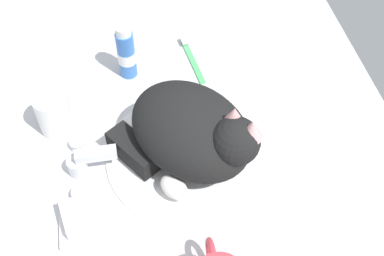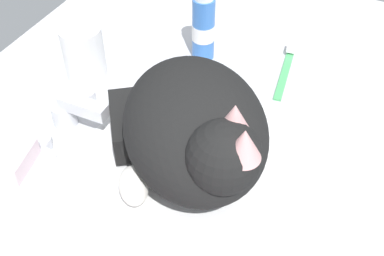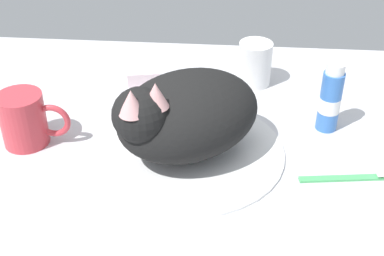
% 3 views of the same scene
% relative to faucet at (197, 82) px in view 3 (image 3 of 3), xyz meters
% --- Properties ---
extents(ground_plane, '(1.10, 0.83, 0.03)m').
position_rel_faucet_xyz_m(ground_plane, '(0.00, -0.20, -0.04)').
color(ground_plane, silver).
extents(sink_basin, '(0.32, 0.32, 0.01)m').
position_rel_faucet_xyz_m(sink_basin, '(0.00, -0.20, -0.02)').
color(sink_basin, white).
rests_on(sink_basin, ground_plane).
extents(faucet, '(0.14, 0.09, 0.05)m').
position_rel_faucet_xyz_m(faucet, '(0.00, 0.00, 0.00)').
color(faucet, silver).
rests_on(faucet, ground_plane).
extents(cat, '(0.30, 0.29, 0.16)m').
position_rel_faucet_xyz_m(cat, '(-0.01, -0.20, 0.06)').
color(cat, black).
rests_on(cat, sink_basin).
extents(coffee_mug, '(0.12, 0.08, 0.09)m').
position_rel_faucet_xyz_m(coffee_mug, '(-0.27, -0.19, 0.02)').
color(coffee_mug, '#C63842').
rests_on(coffee_mug, ground_plane).
extents(rinse_cup, '(0.07, 0.07, 0.09)m').
position_rel_faucet_xyz_m(rinse_cup, '(0.11, 0.05, 0.02)').
color(rinse_cup, white).
rests_on(rinse_cup, ground_plane).
extents(soap_dish, '(0.09, 0.06, 0.01)m').
position_rel_faucet_xyz_m(soap_dish, '(-0.11, 0.01, -0.02)').
color(soap_dish, white).
rests_on(soap_dish, ground_plane).
extents(soap_bar, '(0.07, 0.06, 0.03)m').
position_rel_faucet_xyz_m(soap_bar, '(-0.11, 0.01, 0.00)').
color(soap_bar, silver).
rests_on(soap_bar, soap_dish).
extents(toothpaste_bottle, '(0.04, 0.04, 0.13)m').
position_rel_faucet_xyz_m(toothpaste_bottle, '(0.23, -0.10, 0.04)').
color(toothpaste_bottle, '#3870C6').
rests_on(toothpaste_bottle, ground_plane).
extents(toothbrush, '(0.14, 0.03, 0.02)m').
position_rel_faucet_xyz_m(toothbrush, '(0.26, -0.24, -0.02)').
color(toothbrush, '#4CB266').
rests_on(toothbrush, ground_plane).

